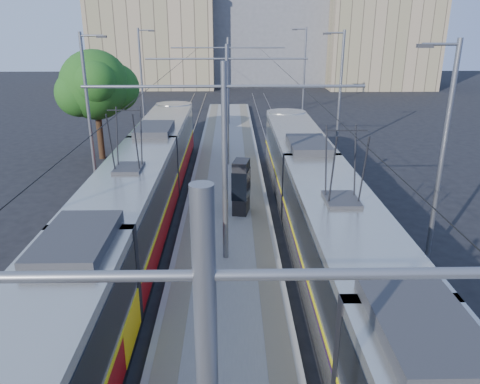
{
  "coord_description": "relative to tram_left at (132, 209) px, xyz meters",
  "views": [
    {
      "loc": [
        0.23,
        -7.39,
        8.47
      ],
      "look_at": [
        0.59,
        11.43,
        1.6
      ],
      "focal_mm": 35.0,
      "sensor_mm": 36.0,
      "label": 1
    }
  ],
  "objects": [
    {
      "name": "tree",
      "position": [
        -4.39,
        13.3,
        2.97
      ],
      "size": [
        4.76,
        4.4,
        6.92
      ],
      "color": "#382314",
      "rests_on": "ground"
    },
    {
      "name": "tactile_strip_left",
      "position": [
        2.15,
        7.66,
        -1.4
      ],
      "size": [
        0.7,
        50.0,
        0.01
      ],
      "primitive_type": "cube",
      "color": "gray",
      "rests_on": "platform"
    },
    {
      "name": "shelter",
      "position": [
        4.26,
        2.96,
        -0.12
      ],
      "size": [
        0.88,
        1.22,
        2.45
      ],
      "rotation": [
        0.0,
        0.0,
        -0.2
      ],
      "color": "black",
      "rests_on": "platform"
    },
    {
      "name": "rails",
      "position": [
        3.6,
        7.66,
        -1.69
      ],
      "size": [
        8.71,
        70.0,
        0.03
      ],
      "color": "gray",
      "rests_on": "ground"
    },
    {
      "name": "street_lamps",
      "position": [
        3.6,
        11.66,
        2.48
      ],
      "size": [
        15.18,
        38.22,
        8.0
      ],
      "color": "slate",
      "rests_on": "ground"
    },
    {
      "name": "building_left",
      "position": [
        -6.4,
        50.66,
        4.5
      ],
      "size": [
        16.32,
        12.24,
        12.39
      ],
      "color": "tan",
      "rests_on": "ground"
    },
    {
      "name": "tram_left",
      "position": [
        0.0,
        0.0,
        0.0
      ],
      "size": [
        2.43,
        31.39,
        5.5
      ],
      "color": "black",
      "rests_on": "ground"
    },
    {
      "name": "building_right",
      "position": [
        23.6,
        48.66,
        4.76
      ],
      "size": [
        14.28,
        10.2,
        12.9
      ],
      "color": "tan",
      "rests_on": "ground"
    },
    {
      "name": "platform",
      "position": [
        3.6,
        7.66,
        -1.56
      ],
      "size": [
        4.0,
        50.0,
        0.3
      ],
      "primitive_type": "cube",
      "color": "gray",
      "rests_on": "ground"
    },
    {
      "name": "building_centre",
      "position": [
        9.6,
        54.66,
        6.72
      ],
      "size": [
        18.36,
        14.28,
        16.83
      ],
      "color": "slate",
      "rests_on": "ground"
    },
    {
      "name": "catenary",
      "position": [
        3.6,
        4.81,
        2.82
      ],
      "size": [
        9.2,
        70.0,
        7.0
      ],
      "color": "slate",
      "rests_on": "platform"
    },
    {
      "name": "tactile_strip_right",
      "position": [
        5.05,
        7.66,
        -1.4
      ],
      "size": [
        0.7,
        50.0,
        0.01
      ],
      "primitive_type": "cube",
      "color": "gray",
      "rests_on": "platform"
    },
    {
      "name": "tram_right",
      "position": [
        7.2,
        -3.43,
        0.15
      ],
      "size": [
        2.43,
        32.17,
        5.5
      ],
      "color": "black",
      "rests_on": "ground"
    }
  ]
}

